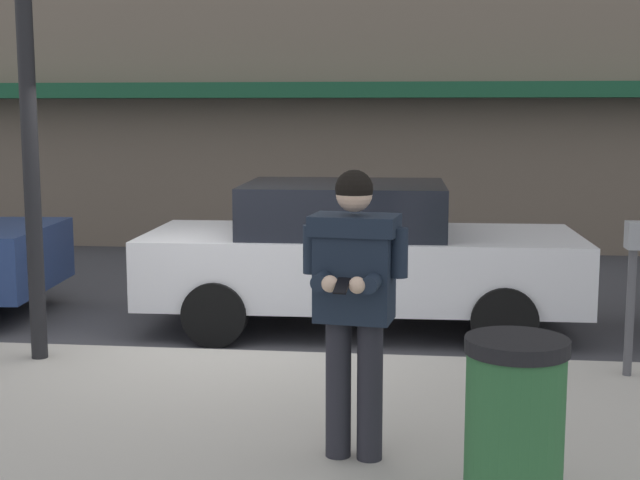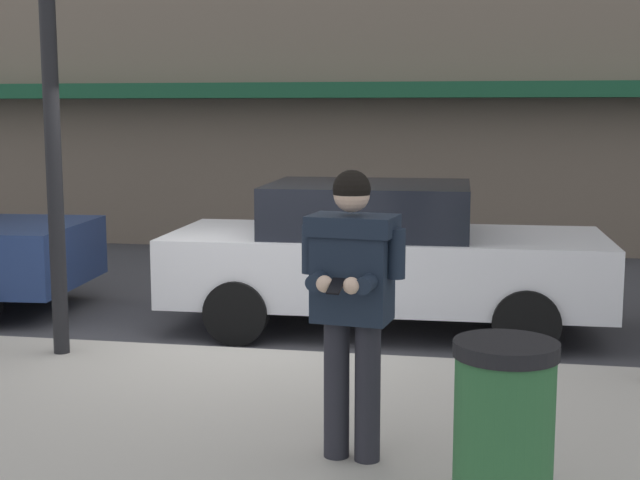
{
  "view_description": "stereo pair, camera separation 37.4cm",
  "coord_description": "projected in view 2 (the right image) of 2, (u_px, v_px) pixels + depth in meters",
  "views": [
    {
      "loc": [
        1.92,
        -7.91,
        2.3
      ],
      "look_at": [
        1.29,
        -2.43,
        1.49
      ],
      "focal_mm": 50.0,
      "sensor_mm": 36.0,
      "label": 1
    },
    {
      "loc": [
        2.29,
        -7.85,
        2.3
      ],
      "look_at": [
        1.29,
        -2.43,
        1.49
      ],
      "focal_mm": 50.0,
      "sensor_mm": 36.0,
      "label": 2
    }
  ],
  "objects": [
    {
      "name": "ground_plane",
      "position": [
        233.0,
        356.0,
        8.38
      ],
      "size": [
        80.0,
        80.0,
        0.0
      ],
      "primitive_type": "plane",
      "color": "#3D3D42"
    },
    {
      "name": "sidewalk",
      "position": [
        261.0,
        479.0,
        5.42
      ],
      "size": [
        32.0,
        5.3,
        0.14
      ],
      "primitive_type": "cube",
      "color": "#A8A399",
      "rests_on": "ground"
    },
    {
      "name": "man_texting_on_phone",
      "position": [
        352.0,
        284.0,
        5.4
      ],
      "size": [
        0.64,
        0.62,
        1.81
      ],
      "color": "#23232B",
      "rests_on": "sidewalk"
    },
    {
      "name": "curb_paint_line",
      "position": [
        338.0,
        359.0,
        8.25
      ],
      "size": [
        28.0,
        0.12,
        0.01
      ],
      "primitive_type": "cube",
      "color": "silver",
      "rests_on": "ground"
    },
    {
      "name": "street_lamp_post",
      "position": [
        47.0,
        9.0,
        7.55
      ],
      "size": [
        0.36,
        0.36,
        4.88
      ],
      "color": "black",
      "rests_on": "sidewalk"
    },
    {
      "name": "parked_sedan_mid",
      "position": [
        382.0,
        255.0,
        9.33
      ],
      "size": [
        4.55,
        2.02,
        1.54
      ],
      "color": "silver",
      "rests_on": "ground"
    },
    {
      "name": "trash_bin",
      "position": [
        504.0,
        432.0,
        4.64
      ],
      "size": [
        0.55,
        0.55,
        0.98
      ],
      "color": "#2D6638",
      "rests_on": "sidewalk"
    }
  ]
}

